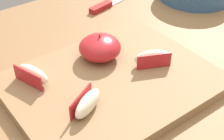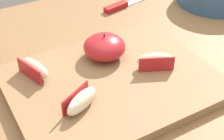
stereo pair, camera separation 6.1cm
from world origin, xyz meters
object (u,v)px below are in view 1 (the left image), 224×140
apple_half_skin_up (100,47)px  paring_knife (104,6)px  cutting_board (112,83)px  apple_wedge_near_knife (87,103)px  apple_wedge_front (152,58)px  apple_wedge_right (33,74)px

apple_half_skin_up → paring_knife: size_ratio=0.52×
cutting_board → paring_knife: (0.18, 0.28, -0.00)m
apple_half_skin_up → apple_wedge_near_knife: 0.16m
paring_knife → apple_wedge_front: bearing=-108.1°
apple_half_skin_up → apple_wedge_right: bearing=176.0°
apple_wedge_right → paring_knife: (0.30, 0.20, -0.03)m
apple_wedge_front → apple_wedge_near_knife: (-0.17, -0.03, 0.00)m
paring_knife → apple_wedge_right: bearing=-147.1°
apple_half_skin_up → paring_knife: bearing=52.1°
cutting_board → apple_wedge_right: apple_wedge_right is taller
cutting_board → paring_knife: 0.33m
apple_wedge_near_knife → apple_wedge_right: size_ratio=0.99×
cutting_board → apple_wedge_right: bearing=146.0°
apple_wedge_right → apple_wedge_near_knife: bearing=-73.5°
apple_wedge_front → apple_half_skin_up: bearing=129.0°
apple_wedge_front → apple_wedge_near_knife: same height
apple_wedge_right → cutting_board: bearing=-34.0°
apple_wedge_right → paring_knife: size_ratio=0.47×
apple_wedge_right → paring_knife: apple_wedge_right is taller
apple_wedge_front → apple_wedge_right: bearing=156.3°
cutting_board → apple_wedge_right: 0.15m
apple_half_skin_up → cutting_board: bearing=-108.3°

